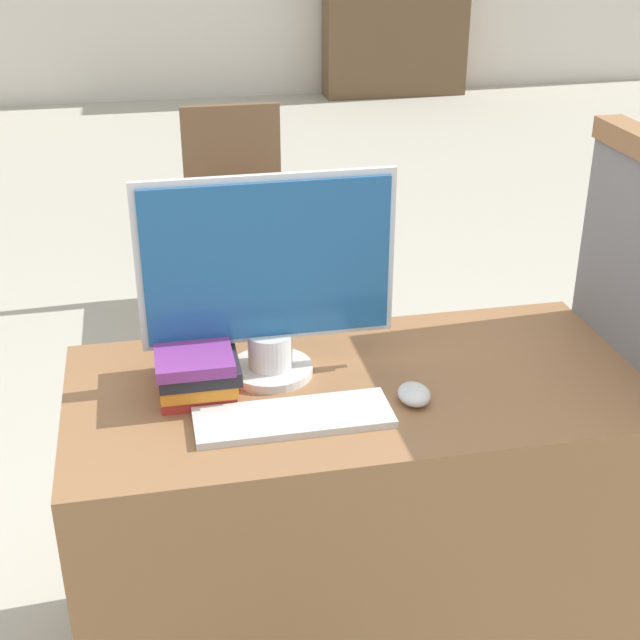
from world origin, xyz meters
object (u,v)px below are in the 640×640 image
Objects in this scene: far_chair at (236,201)px; book_stack at (195,366)px; monitor at (268,278)px; keyboard at (293,418)px; mouse at (414,394)px.

book_stack is at bearing -155.60° from far_chair.
book_stack is (-0.17, -0.03, -0.18)m from monitor.
keyboard is 2.30m from far_chair.
keyboard is at bearing -150.38° from far_chair.
monitor reaches higher than mouse.
mouse is 0.47m from book_stack.
mouse is 2.28m from far_chair.
keyboard is 0.46× the size of far_chair.
mouse reaches higher than keyboard.
keyboard is 4.66× the size of mouse.
book_stack is (-0.18, 0.17, 0.05)m from keyboard.
far_chair is at bearing 81.19° from book_stack.
book_stack reaches higher than keyboard.
book_stack reaches higher than mouse.
keyboard is at bearing -175.38° from mouse.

